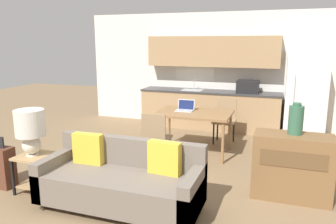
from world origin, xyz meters
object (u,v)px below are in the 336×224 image
at_px(couch, 123,181).
at_px(credenza, 292,166).
at_px(refrigerator, 305,97).
at_px(dining_table, 194,116).
at_px(laptop, 185,108).
at_px(table_lamp, 30,128).
at_px(dining_chair_far_right, 225,118).
at_px(dining_chair_near_left, 156,136).
at_px(side_table, 36,167).
at_px(vase, 296,120).

relative_size(couch, credenza, 2.01).
bearing_deg(credenza, refrigerator, 84.58).
xyz_separation_m(couch, credenza, (1.97, 0.96, 0.08)).
xyz_separation_m(dining_table, couch, (-0.30, -2.27, -0.36)).
distance_m(refrigerator, laptop, 2.74).
xyz_separation_m(table_lamp, credenza, (3.31, 0.97, -0.47)).
height_order(refrigerator, dining_chair_far_right, refrigerator).
distance_m(refrigerator, table_lamp, 5.43).
relative_size(couch, dining_chair_far_right, 2.21).
bearing_deg(dining_table, dining_chair_near_left, -117.87).
bearing_deg(couch, dining_table, 82.53).
relative_size(dining_chair_far_right, dining_chair_near_left, 1.00).
distance_m(couch, dining_chair_far_right, 3.20).
xyz_separation_m(refrigerator, side_table, (-3.57, -4.05, -0.53)).
xyz_separation_m(couch, table_lamp, (-1.34, -0.01, 0.55)).
height_order(side_table, dining_chair_near_left, dining_chair_near_left).
bearing_deg(credenza, dining_chair_near_left, 166.52).
xyz_separation_m(credenza, vase, (0.00, 0.05, 0.62)).
bearing_deg(dining_table, vase, -36.94).
relative_size(dining_table, table_lamp, 2.14).
height_order(dining_table, vase, vase).
xyz_separation_m(dining_table, table_lamp, (-1.64, -2.28, 0.20)).
bearing_deg(refrigerator, laptop, -141.79).
distance_m(couch, table_lamp, 1.45).
bearing_deg(table_lamp, couch, 0.35).
height_order(dining_chair_far_right, laptop, laptop).
relative_size(refrigerator, dining_chair_far_right, 1.97).
height_order(credenza, dining_chair_near_left, dining_chair_near_left).
relative_size(table_lamp, vase, 1.53).
xyz_separation_m(dining_table, dining_chair_far_right, (0.43, 0.85, -0.20)).
bearing_deg(vase, laptop, 144.07).
bearing_deg(dining_chair_far_right, credenza, -57.98).
distance_m(table_lamp, dining_chair_near_left, 1.95).
xyz_separation_m(dining_table, vase, (1.67, -1.26, 0.35)).
relative_size(table_lamp, credenza, 0.64).
distance_m(side_table, laptop, 2.79).
xyz_separation_m(side_table, vase, (3.28, 1.01, 0.70)).
height_order(dining_chair_far_right, dining_chair_near_left, same).
xyz_separation_m(vase, laptop, (-1.86, 1.35, -0.23)).
distance_m(refrigerator, credenza, 3.14).
relative_size(dining_table, dining_chair_near_left, 1.50).
bearing_deg(couch, dining_chair_far_right, 76.83).
xyz_separation_m(table_lamp, dining_chair_far_right, (2.07, 3.12, -0.39)).
relative_size(side_table, laptop, 1.62).
xyz_separation_m(refrigerator, dining_table, (-1.96, -1.79, -0.18)).
bearing_deg(dining_table, credenza, -38.07).
bearing_deg(side_table, dining_chair_near_left, 50.99).
distance_m(couch, laptop, 2.41).
xyz_separation_m(dining_chair_far_right, dining_chair_near_left, (-0.86, -1.65, 0.00)).
xyz_separation_m(couch, vase, (1.97, 1.01, 0.70)).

